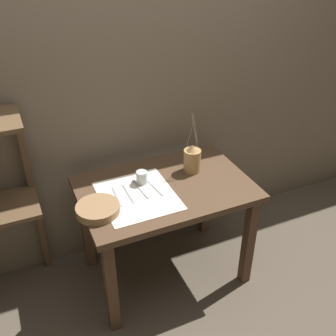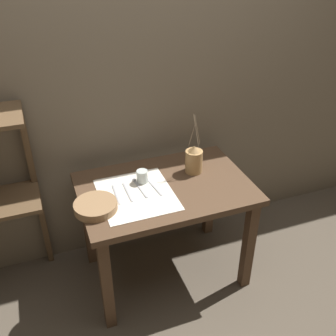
# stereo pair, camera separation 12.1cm
# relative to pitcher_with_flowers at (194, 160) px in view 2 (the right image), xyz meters

# --- Properties ---
(ground_plane) EXTENTS (12.00, 12.00, 0.00)m
(ground_plane) POSITION_rel_pitcher_with_flowers_xyz_m (-0.22, -0.09, -0.79)
(ground_plane) COLOR brown
(stone_wall_back) EXTENTS (7.00, 0.06, 2.40)m
(stone_wall_back) POSITION_rel_pitcher_with_flowers_xyz_m (-0.22, 0.36, 0.41)
(stone_wall_back) COLOR #6B5E4C
(stone_wall_back) RESTS_ON ground_plane
(wooden_table) EXTENTS (1.01, 0.68, 0.70)m
(wooden_table) POSITION_rel_pitcher_with_flowers_xyz_m (-0.22, -0.09, -0.20)
(wooden_table) COLOR #4C3523
(wooden_table) RESTS_ON ground_plane
(linen_cloth) EXTENTS (0.41, 0.46, 0.00)m
(linen_cloth) POSITION_rel_pitcher_with_flowers_xyz_m (-0.41, -0.11, -0.08)
(linen_cloth) COLOR silver
(linen_cloth) RESTS_ON wooden_table
(pitcher_with_flowers) EXTENTS (0.11, 0.11, 0.39)m
(pitcher_with_flowers) POSITION_rel_pitcher_with_flowers_xyz_m (0.00, 0.00, 0.00)
(pitcher_with_flowers) COLOR #A87F4C
(pitcher_with_flowers) RESTS_ON wooden_table
(wooden_bowl) EXTENTS (0.24, 0.24, 0.05)m
(wooden_bowl) POSITION_rel_pitcher_with_flowers_xyz_m (-0.65, -0.17, -0.06)
(wooden_bowl) COLOR #8E6B47
(wooden_bowl) RESTS_ON wooden_table
(glass_tumbler_near) EXTENTS (0.07, 0.07, 0.08)m
(glass_tumbler_near) POSITION_rel_pitcher_with_flowers_xyz_m (-0.34, -0.01, -0.04)
(glass_tumbler_near) COLOR #B7C1BC
(glass_tumbler_near) RESTS_ON wooden_table
(fork_inner) EXTENTS (0.02, 0.19, 0.00)m
(fork_inner) POSITION_rel_pitcher_with_flowers_xyz_m (-0.52, -0.08, -0.08)
(fork_inner) COLOR #A8A8AD
(fork_inner) RESTS_ON wooden_table
(knife_center) EXTENTS (0.01, 0.19, 0.00)m
(knife_center) POSITION_rel_pitcher_with_flowers_xyz_m (-0.45, -0.08, -0.08)
(knife_center) COLOR #A8A8AD
(knife_center) RESTS_ON wooden_table
(spoon_outer) EXTENTS (0.04, 0.21, 0.02)m
(spoon_outer) POSITION_rel_pitcher_with_flowers_xyz_m (-0.37, -0.02, -0.08)
(spoon_outer) COLOR #A8A8AD
(spoon_outer) RESTS_ON wooden_table
(fork_outer) EXTENTS (0.04, 0.19, 0.00)m
(fork_outer) POSITION_rel_pitcher_with_flowers_xyz_m (-0.29, -0.08, -0.08)
(fork_outer) COLOR #A8A8AD
(fork_outer) RESTS_ON wooden_table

